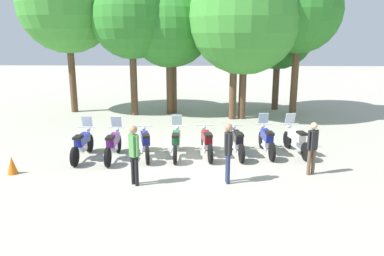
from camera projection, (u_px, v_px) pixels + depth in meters
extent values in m
plane|color=#ADA899|center=(192.00, 156.00, 13.30)|extent=(80.00, 80.00, 0.00)
cylinder|color=black|center=(90.00, 143.00, 13.73)|extent=(0.11, 0.64, 0.64)
cylinder|color=black|center=(75.00, 157.00, 12.23)|extent=(0.11, 0.64, 0.64)
cube|color=silver|center=(89.00, 134.00, 13.65)|extent=(0.13, 0.36, 0.04)
cube|color=navy|center=(82.00, 139.00, 12.95)|extent=(0.28, 0.95, 0.30)
cube|color=silver|center=(82.00, 147.00, 12.96)|extent=(0.23, 0.40, 0.24)
cube|color=black|center=(78.00, 137.00, 12.51)|extent=(0.25, 0.44, 0.08)
cylinder|color=silver|center=(88.00, 136.00, 13.57)|extent=(0.05, 0.23, 0.64)
cylinder|color=silver|center=(87.00, 127.00, 13.40)|extent=(0.62, 0.05, 0.04)
sphere|color=silver|center=(88.00, 130.00, 13.56)|extent=(0.16, 0.16, 0.16)
cylinder|color=silver|center=(75.00, 152.00, 12.70)|extent=(0.08, 0.70, 0.07)
cube|color=silver|center=(87.00, 121.00, 13.42)|extent=(0.36, 0.14, 0.39)
cylinder|color=black|center=(118.00, 144.00, 13.69)|extent=(0.10, 0.64, 0.64)
cylinder|color=black|center=(108.00, 157.00, 12.18)|extent=(0.10, 0.64, 0.64)
cube|color=silver|center=(118.00, 135.00, 13.60)|extent=(0.12, 0.36, 0.04)
cube|color=#59196B|center=(113.00, 140.00, 12.90)|extent=(0.26, 0.95, 0.30)
cube|color=silver|center=(113.00, 148.00, 12.91)|extent=(0.22, 0.40, 0.24)
cube|color=black|center=(110.00, 138.00, 12.46)|extent=(0.24, 0.44, 0.08)
cylinder|color=silver|center=(117.00, 136.00, 13.52)|extent=(0.05, 0.23, 0.64)
cylinder|color=silver|center=(116.00, 127.00, 13.36)|extent=(0.62, 0.04, 0.04)
sphere|color=silver|center=(117.00, 130.00, 13.51)|extent=(0.16, 0.16, 0.16)
cylinder|color=silver|center=(106.00, 152.00, 12.64)|extent=(0.07, 0.70, 0.07)
cube|color=silver|center=(116.00, 122.00, 13.37)|extent=(0.36, 0.13, 0.39)
cylinder|color=black|center=(144.00, 142.00, 13.90)|extent=(0.24, 0.65, 0.64)
cylinder|color=black|center=(147.00, 155.00, 12.43)|extent=(0.24, 0.65, 0.64)
cube|color=silver|center=(144.00, 133.00, 13.82)|extent=(0.20, 0.38, 0.04)
cube|color=navy|center=(145.00, 138.00, 13.13)|extent=(0.47, 0.98, 0.30)
cube|color=silver|center=(145.00, 146.00, 13.14)|extent=(0.30, 0.44, 0.24)
cube|color=black|center=(146.00, 136.00, 12.70)|extent=(0.33, 0.48, 0.08)
cylinder|color=silver|center=(144.00, 134.00, 13.74)|extent=(0.10, 0.23, 0.64)
cylinder|color=silver|center=(144.00, 126.00, 13.57)|extent=(0.61, 0.17, 0.04)
sphere|color=silver|center=(144.00, 128.00, 13.73)|extent=(0.19, 0.19, 0.16)
cylinder|color=silver|center=(141.00, 150.00, 12.84)|extent=(0.23, 0.70, 0.07)
cylinder|color=black|center=(177.00, 142.00, 13.96)|extent=(0.11, 0.64, 0.64)
cylinder|color=black|center=(175.00, 154.00, 12.46)|extent=(0.11, 0.64, 0.64)
cube|color=silver|center=(177.00, 133.00, 13.88)|extent=(0.13, 0.36, 0.04)
cube|color=#1E6033|center=(176.00, 138.00, 13.17)|extent=(0.28, 0.96, 0.30)
cube|color=silver|center=(176.00, 145.00, 13.19)|extent=(0.23, 0.41, 0.24)
cube|color=black|center=(176.00, 135.00, 12.74)|extent=(0.25, 0.45, 0.08)
cylinder|color=silver|center=(177.00, 134.00, 13.80)|extent=(0.06, 0.23, 0.64)
cylinder|color=silver|center=(177.00, 126.00, 13.63)|extent=(0.62, 0.05, 0.04)
sphere|color=silver|center=(177.00, 128.00, 13.79)|extent=(0.16, 0.16, 0.16)
cylinder|color=silver|center=(171.00, 150.00, 12.91)|extent=(0.09, 0.70, 0.07)
cube|color=silver|center=(177.00, 120.00, 13.64)|extent=(0.36, 0.14, 0.39)
cylinder|color=black|center=(204.00, 141.00, 14.03)|extent=(0.19, 0.65, 0.64)
cylinder|color=black|center=(210.00, 154.00, 12.53)|extent=(0.19, 0.65, 0.64)
cube|color=silver|center=(204.00, 132.00, 13.95)|extent=(0.17, 0.37, 0.04)
cube|color=maroon|center=(207.00, 137.00, 13.24)|extent=(0.39, 0.98, 0.30)
cube|color=silver|center=(207.00, 145.00, 13.26)|extent=(0.28, 0.43, 0.24)
cube|color=black|center=(208.00, 135.00, 12.81)|extent=(0.30, 0.47, 0.08)
cylinder|color=silver|center=(204.00, 133.00, 13.87)|extent=(0.08, 0.23, 0.64)
cylinder|color=silver|center=(204.00, 125.00, 13.70)|extent=(0.62, 0.12, 0.04)
sphere|color=silver|center=(204.00, 128.00, 13.85)|extent=(0.18, 0.18, 0.16)
cylinder|color=silver|center=(204.00, 149.00, 12.97)|extent=(0.17, 0.70, 0.07)
cylinder|color=black|center=(233.00, 141.00, 14.07)|extent=(0.17, 0.65, 0.64)
cylinder|color=black|center=(242.00, 153.00, 12.57)|extent=(0.17, 0.65, 0.64)
cube|color=silver|center=(233.00, 132.00, 13.99)|extent=(0.16, 0.37, 0.04)
cube|color=black|center=(237.00, 137.00, 13.29)|extent=(0.36, 0.97, 0.30)
cube|color=silver|center=(237.00, 145.00, 13.30)|extent=(0.26, 0.42, 0.24)
cube|color=black|center=(240.00, 134.00, 12.85)|extent=(0.29, 0.46, 0.08)
cylinder|color=silver|center=(234.00, 133.00, 13.91)|extent=(0.07, 0.23, 0.64)
cylinder|color=silver|center=(234.00, 125.00, 13.74)|extent=(0.62, 0.10, 0.04)
sphere|color=silver|center=(234.00, 127.00, 13.90)|extent=(0.18, 0.18, 0.16)
cylinder|color=silver|center=(234.00, 149.00, 13.01)|extent=(0.15, 0.70, 0.07)
cylinder|color=black|center=(262.00, 139.00, 14.24)|extent=(0.15, 0.65, 0.64)
cylinder|color=black|center=(272.00, 152.00, 12.74)|extent=(0.15, 0.65, 0.64)
cube|color=silver|center=(262.00, 131.00, 14.16)|extent=(0.15, 0.37, 0.04)
cube|color=navy|center=(267.00, 135.00, 13.46)|extent=(0.33, 0.97, 0.30)
cube|color=silver|center=(267.00, 143.00, 13.47)|extent=(0.25, 0.42, 0.24)
cube|color=black|center=(270.00, 133.00, 13.02)|extent=(0.27, 0.46, 0.08)
cylinder|color=silver|center=(263.00, 132.00, 14.08)|extent=(0.07, 0.23, 0.64)
cylinder|color=silver|center=(264.00, 124.00, 13.91)|extent=(0.62, 0.08, 0.04)
sphere|color=silver|center=(263.00, 126.00, 14.07)|extent=(0.17, 0.17, 0.16)
cylinder|color=silver|center=(264.00, 147.00, 13.19)|extent=(0.12, 0.70, 0.07)
cube|color=silver|center=(263.00, 118.00, 13.92)|extent=(0.37, 0.16, 0.39)
cylinder|color=black|center=(288.00, 140.00, 14.23)|extent=(0.22, 0.65, 0.64)
cylinder|color=black|center=(306.00, 152.00, 12.74)|extent=(0.22, 0.65, 0.64)
cube|color=silver|center=(288.00, 131.00, 14.15)|extent=(0.19, 0.38, 0.04)
cube|color=silver|center=(297.00, 136.00, 13.45)|extent=(0.44, 0.98, 0.30)
cube|color=silver|center=(297.00, 143.00, 13.47)|extent=(0.29, 0.44, 0.24)
cube|color=black|center=(302.00, 133.00, 13.02)|extent=(0.32, 0.48, 0.08)
cylinder|color=silver|center=(289.00, 132.00, 14.07)|extent=(0.09, 0.23, 0.64)
cylinder|color=silver|center=(291.00, 124.00, 13.90)|extent=(0.62, 0.16, 0.04)
sphere|color=silver|center=(289.00, 126.00, 14.05)|extent=(0.19, 0.19, 0.16)
cylinder|color=silver|center=(296.00, 147.00, 13.17)|extent=(0.21, 0.70, 0.07)
cube|color=silver|center=(290.00, 118.00, 13.91)|extent=(0.38, 0.20, 0.39)
cylinder|color=#232D4C|center=(228.00, 170.00, 10.75)|extent=(0.12, 0.12, 0.85)
cylinder|color=#232D4C|center=(227.00, 168.00, 10.92)|extent=(0.12, 0.12, 0.85)
cube|color=#262628|center=(228.00, 143.00, 10.65)|extent=(0.22, 0.24, 0.64)
cylinder|color=#262628|center=(229.00, 145.00, 10.50)|extent=(0.09, 0.09, 0.61)
cylinder|color=#262628|center=(228.00, 141.00, 10.81)|extent=(0.09, 0.09, 0.61)
sphere|color=#A87A5B|center=(229.00, 127.00, 10.54)|extent=(0.25, 0.25, 0.23)
cylinder|color=brown|center=(313.00, 162.00, 11.52)|extent=(0.15, 0.15, 0.79)
cylinder|color=brown|center=(309.00, 162.00, 11.45)|extent=(0.15, 0.15, 0.79)
cube|color=#262628|center=(313.00, 140.00, 11.32)|extent=(0.29, 0.28, 0.59)
cylinder|color=#262628|center=(317.00, 139.00, 11.38)|extent=(0.11, 0.11, 0.56)
cylinder|color=#262628|center=(309.00, 140.00, 11.25)|extent=(0.11, 0.11, 0.56)
sphere|color=#DBAD89|center=(314.00, 126.00, 11.22)|extent=(0.29, 0.29, 0.21)
cylinder|color=black|center=(137.00, 171.00, 10.62)|extent=(0.16, 0.16, 0.84)
cylinder|color=black|center=(133.00, 170.00, 10.74)|extent=(0.16, 0.16, 0.84)
cube|color=#4C8C47|center=(134.00, 146.00, 10.50)|extent=(0.30, 0.30, 0.63)
cylinder|color=#4C8C47|center=(137.00, 146.00, 10.39)|extent=(0.11, 0.11, 0.60)
cylinder|color=#4C8C47|center=(130.00, 144.00, 10.61)|extent=(0.11, 0.11, 0.60)
sphere|color=#A87A5B|center=(133.00, 130.00, 10.39)|extent=(0.32, 0.32, 0.23)
cylinder|color=brown|center=(72.00, 76.00, 20.56)|extent=(0.36, 0.36, 3.94)
sphere|color=#3D8E33|center=(67.00, 4.00, 19.66)|extent=(5.08, 5.08, 5.08)
cylinder|color=brown|center=(134.00, 82.00, 19.80)|extent=(0.36, 0.36, 3.54)
sphere|color=#2D7A28|center=(131.00, 18.00, 19.03)|extent=(4.10, 4.10, 4.10)
cylinder|color=brown|center=(170.00, 85.00, 20.22)|extent=(0.36, 0.36, 3.06)
sphere|color=#2D7A28|center=(169.00, 29.00, 19.51)|extent=(4.00, 4.00, 4.00)
cylinder|color=brown|center=(173.00, 85.00, 20.45)|extent=(0.36, 0.36, 3.08)
sphere|color=#2D7A28|center=(173.00, 28.00, 19.74)|extent=(4.03, 4.03, 4.03)
cylinder|color=brown|center=(233.00, 87.00, 18.89)|extent=(0.36, 0.36, 3.25)
sphere|color=#4C9E3D|center=(235.00, 23.00, 18.14)|extent=(4.20, 4.20, 4.20)
cylinder|color=brown|center=(243.00, 89.00, 18.97)|extent=(0.36, 0.36, 3.04)
sphere|color=#3D8E33|center=(245.00, 18.00, 18.15)|extent=(5.43, 5.43, 5.43)
cylinder|color=brown|center=(276.00, 84.00, 21.38)|extent=(0.36, 0.36, 2.87)
sphere|color=#236623|center=(278.00, 33.00, 20.70)|extent=(3.95, 3.95, 3.95)
cylinder|color=brown|center=(294.00, 80.00, 19.24)|extent=(0.36, 0.36, 3.86)
sphere|color=#2D7A28|center=(299.00, 10.00, 18.43)|extent=(4.20, 4.20, 4.20)
cone|color=orange|center=(12.00, 165.00, 11.56)|extent=(0.32, 0.32, 0.55)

